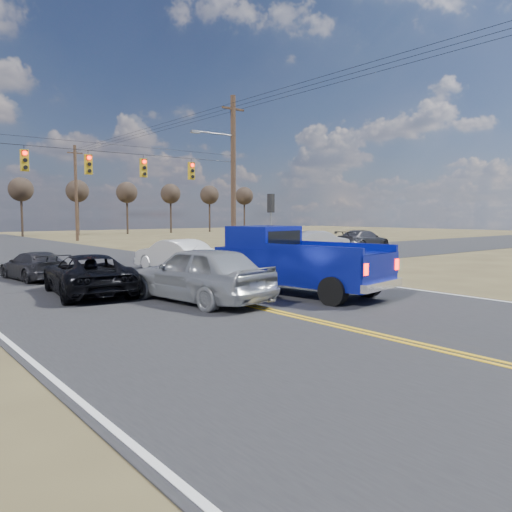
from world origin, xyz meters
TOP-DOWN VIEW (x-y plane):
  - ground at (0.00, 0.00)m, footprint 160.00×160.00m
  - road_main at (0.00, 10.00)m, footprint 14.00×120.00m
  - road_cross at (0.00, 18.00)m, footprint 120.00×12.00m
  - signal_gantry at (0.50, 17.79)m, footprint 19.60×4.83m
  - utility_poles at (0.00, 17.00)m, footprint 19.60×58.32m
  - treeline at (0.00, 26.96)m, footprint 87.00×117.80m
  - pickup_truck at (2.69, 5.73)m, footprint 3.39×6.63m
  - silver_suv at (-0.80, 6.47)m, footprint 2.91×5.63m
  - black_suv at (-3.05, 10.13)m, footprint 3.06×5.42m
  - white_car_queue at (3.03, 14.83)m, footprint 2.25×4.93m
  - dgrey_car_queue at (-3.41, 15.50)m, footprint 2.14×4.38m
  - cross_car_east_near at (17.66, 19.01)m, footprint 2.25×4.96m
  - cross_car_east_far at (22.82, 19.08)m, footprint 2.57×5.44m

SIDE VIEW (x-z plane):
  - ground at x=0.00m, z-range 0.00..0.00m
  - road_main at x=0.00m, z-range -0.01..0.01m
  - road_cross at x=0.00m, z-range -0.01..0.01m
  - dgrey_car_queue at x=-3.41m, z-range 0.00..1.23m
  - black_suv at x=-3.05m, z-range 0.00..1.43m
  - cross_car_east_far at x=22.82m, z-range 0.00..1.53m
  - white_car_queue at x=3.03m, z-range 0.00..1.57m
  - cross_car_east_near at x=17.66m, z-range 0.00..1.58m
  - silver_suv at x=-0.80m, z-range 0.00..1.83m
  - pickup_truck at x=2.69m, z-range -0.04..2.34m
  - signal_gantry at x=0.50m, z-range 0.06..10.06m
  - utility_poles at x=0.00m, z-range 0.23..10.23m
  - treeline at x=0.00m, z-range 2.00..9.40m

